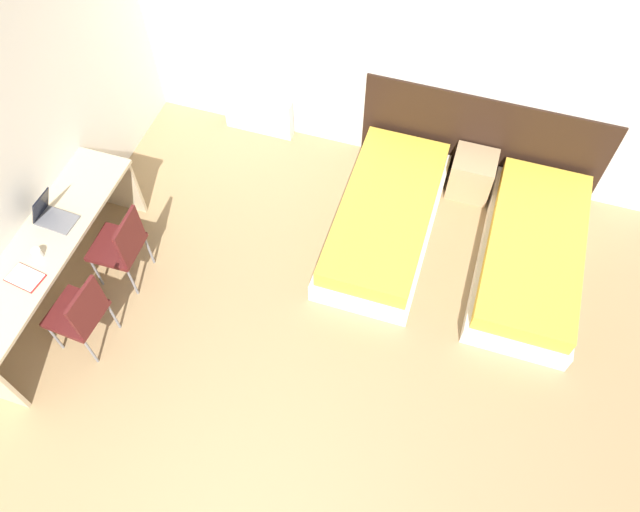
{
  "coord_description": "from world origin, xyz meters",
  "views": [
    {
      "loc": [
        0.93,
        -0.6,
        5.13
      ],
      "look_at": [
        0.0,
        2.32,
        0.55
      ],
      "focal_mm": 35.0,
      "sensor_mm": 36.0,
      "label": 1
    }
  ],
  "objects_px": {
    "bed_near_window": "(385,218)",
    "laptop": "(51,215)",
    "nightstand": "(472,174)",
    "chair_near_laptop": "(121,244)",
    "chair_near_notebook": "(80,312)",
    "bed_near_door": "(531,255)"
  },
  "relations": [
    {
      "from": "laptop",
      "to": "chair_near_laptop",
      "type": "bearing_deg",
      "value": 12.37
    },
    {
      "from": "nightstand",
      "to": "chair_near_notebook",
      "type": "relative_size",
      "value": 0.52
    },
    {
      "from": "nightstand",
      "to": "laptop",
      "type": "bearing_deg",
      "value": -147.95
    },
    {
      "from": "nightstand",
      "to": "bed_near_door",
      "type": "bearing_deg",
      "value": -48.18
    },
    {
      "from": "nightstand",
      "to": "chair_near_laptop",
      "type": "bearing_deg",
      "value": -144.58
    },
    {
      "from": "nightstand",
      "to": "chair_near_laptop",
      "type": "relative_size",
      "value": 0.52
    },
    {
      "from": "bed_near_window",
      "to": "bed_near_door",
      "type": "bearing_deg",
      "value": 0.0
    },
    {
      "from": "bed_near_door",
      "to": "chair_near_laptop",
      "type": "xyz_separation_m",
      "value": [
        -3.6,
        -1.25,
        0.31
      ]
    },
    {
      "from": "chair_near_notebook",
      "to": "laptop",
      "type": "relative_size",
      "value": 2.59
    },
    {
      "from": "bed_near_window",
      "to": "laptop",
      "type": "height_order",
      "value": "laptop"
    },
    {
      "from": "chair_near_laptop",
      "to": "laptop",
      "type": "relative_size",
      "value": 2.59
    },
    {
      "from": "bed_near_door",
      "to": "chair_near_laptop",
      "type": "bearing_deg",
      "value": -160.92
    },
    {
      "from": "bed_near_window",
      "to": "nightstand",
      "type": "height_order",
      "value": "nightstand"
    },
    {
      "from": "bed_near_window",
      "to": "laptop",
      "type": "distance_m",
      "value": 3.07
    },
    {
      "from": "chair_near_notebook",
      "to": "chair_near_laptop",
      "type": "bearing_deg",
      "value": 93.96
    },
    {
      "from": "bed_near_window",
      "to": "laptop",
      "type": "xyz_separation_m",
      "value": [
        -2.69,
        -1.33,
        0.64
      ]
    },
    {
      "from": "chair_near_laptop",
      "to": "bed_near_window",
      "type": "bearing_deg",
      "value": 28.55
    },
    {
      "from": "bed_near_window",
      "to": "laptop",
      "type": "bearing_deg",
      "value": -153.67
    },
    {
      "from": "nightstand",
      "to": "chair_near_laptop",
      "type": "distance_m",
      "value": 3.55
    },
    {
      "from": "bed_near_window",
      "to": "chair_near_laptop",
      "type": "xyz_separation_m",
      "value": [
        -2.16,
        -1.25,
        0.31
      ]
    },
    {
      "from": "bed_near_window",
      "to": "nightstand",
      "type": "bearing_deg",
      "value": 48.18
    },
    {
      "from": "nightstand",
      "to": "laptop",
      "type": "height_order",
      "value": "laptop"
    }
  ]
}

